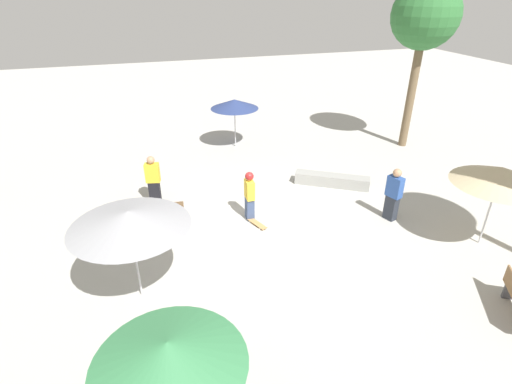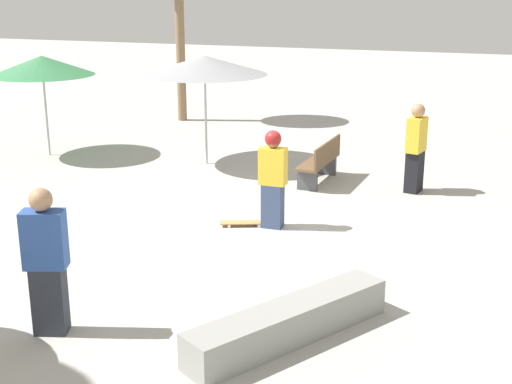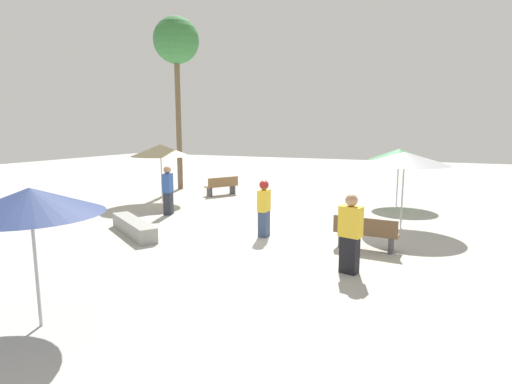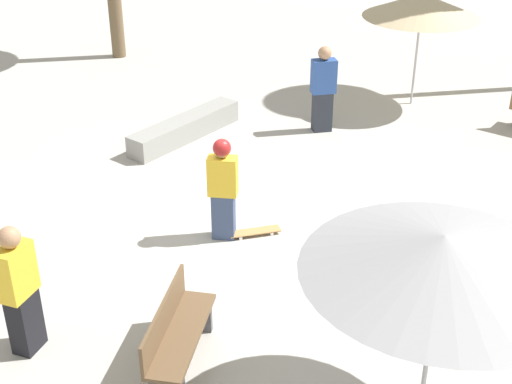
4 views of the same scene
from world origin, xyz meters
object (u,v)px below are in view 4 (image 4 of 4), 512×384
Objects in this scene: bench_near at (177,334)px; bystander_watching at (323,90)px; concrete_ledge at (185,128)px; shade_umbrella_grey at (443,254)px; shade_umbrella_tan at (422,5)px; skateboard at (255,231)px; skater_main at (223,186)px; bystander_far at (19,290)px.

bystander_watching reaches higher than bench_near.
concrete_ledge is 1.46× the size of bystander_watching.
bench_near is at bearing -103.66° from shade_umbrella_grey.
shade_umbrella_tan is at bearing 117.81° from concrete_ledge.
skateboard is 0.30× the size of shade_umbrella_grey.
skateboard is at bearing 173.12° from bench_near.
shade_umbrella_tan is (-2.44, 4.62, 1.96)m from concrete_ledge.
skater_main is 0.93× the size of bystander_watching.
skateboard is at bearing -149.14° from shade_umbrella_grey.
bystander_far is at bearing -87.47° from bench_near.
shade_umbrella_grey is 1.54× the size of bystander_watching.
skateboard is 3.03m from bench_near.
bystander_far is at bearing -98.93° from shade_umbrella_grey.
skateboard is (-0.10, 0.46, -0.82)m from skater_main.
bench_near is 0.93× the size of bystander_watching.
skater_main reaches higher than skateboard.
shade_umbrella_tan is 10.34m from bystander_far.
shade_umbrella_tan reaches higher than skater_main.
shade_umbrella_grey reaches higher than skater_main.
skateboard is at bearing 27.15° from concrete_ledge.
concrete_ledge is 1.57× the size of bench_near.
shade_umbrella_tan reaches higher than concrete_ledge.
skater_main reaches higher than bench_near.
bench_near is 0.61× the size of shade_umbrella_grey.
skater_main is 1.99× the size of skateboard.
shade_umbrella_tan is (-5.91, 2.84, 2.12)m from skateboard.
concrete_ledge is at bearing -150.93° from shade_umbrella_grey.
bench_near reaches higher than skateboard.
skateboard is 0.33× the size of shade_umbrella_tan.
bench_near is (6.42, 1.20, 0.21)m from concrete_ledge.
skater_main is 4.57m from shade_umbrella_grey.
bystander_watching reaches higher than bystander_far.
skater_main is at bearing -126.12° from bystander_watching.
concrete_ledge is 6.54m from bench_near.
skateboard is 0.50× the size of bench_near.
skateboard is at bearing -25.62° from shade_umbrella_tan.
shade_umbrella_tan reaches higher than bystander_watching.
shade_umbrella_tan is at bearing 163.17° from bench_near.
bench_near is (2.95, -0.58, 0.37)m from skateboard.
shade_umbrella_tan is at bearing 42.94° from skateboard.
shade_umbrella_tan is at bearing 175.94° from shade_umbrella_grey.
skater_main is 0.66× the size of shade_umbrella_tan.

